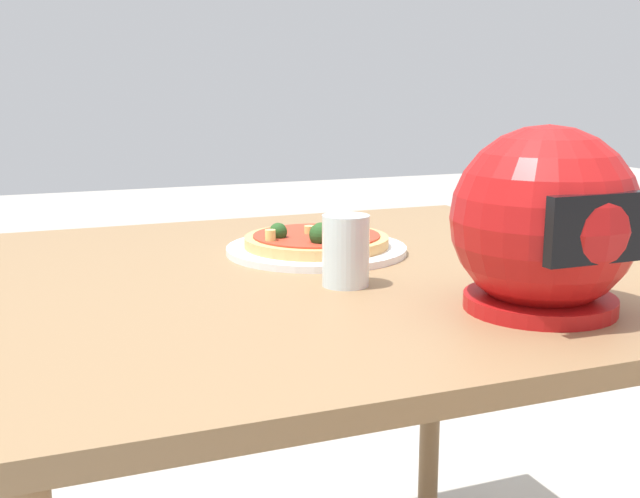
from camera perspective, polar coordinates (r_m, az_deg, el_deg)
name	(u,v)px	position (r m, az deg, el deg)	size (l,w,h in m)	color
dining_table	(324,319)	(1.30, 0.28, -5.12)	(1.07, 1.05, 0.77)	olive
pizza_plate	(316,249)	(1.39, -0.26, -0.03)	(0.32, 0.32, 0.01)	white
pizza	(317,239)	(1.38, -0.22, 0.71)	(0.26, 0.26, 0.05)	tan
motorcycle_helmet	(545,224)	(1.06, 15.95, 1.78)	(0.24, 0.24, 0.24)	#B21414
drinking_glass	(346,251)	(1.16, 1.87, -0.11)	(0.07, 0.07, 0.11)	silver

